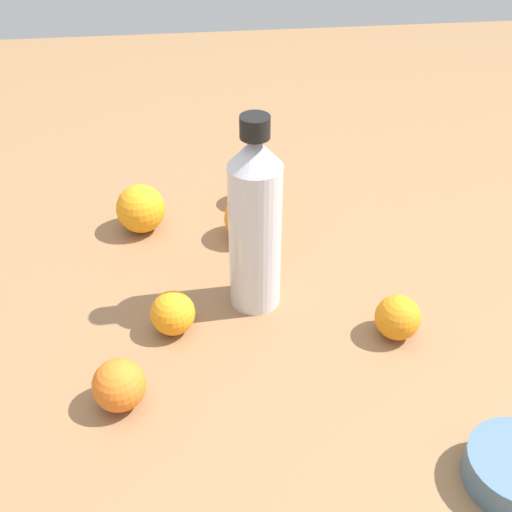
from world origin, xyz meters
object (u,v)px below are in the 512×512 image
(orange_2, at_px, (253,186))
(orange_3, at_px, (141,209))
(orange_0, at_px, (173,313))
(orange_1, at_px, (248,217))
(water_bottle, at_px, (256,223))
(orange_5, at_px, (119,385))
(orange_4, at_px, (398,317))

(orange_2, height_order, orange_3, orange_3)
(orange_0, distance_m, orange_1, 0.24)
(water_bottle, bearing_deg, orange_0, 136.61)
(orange_0, bearing_deg, orange_1, -30.90)
(water_bottle, height_order, orange_1, water_bottle)
(orange_1, relative_size, orange_3, 0.96)
(orange_3, xyz_separation_m, orange_5, (-0.38, 0.02, -0.01))
(orange_0, relative_size, orange_1, 0.79)
(orange_3, bearing_deg, orange_4, -130.00)
(orange_2, xyz_separation_m, orange_3, (-0.06, 0.19, 0.01))
(orange_2, bearing_deg, orange_4, -156.18)
(orange_1, height_order, orange_4, orange_1)
(orange_1, distance_m, orange_4, 0.31)
(orange_3, bearing_deg, orange_0, -168.86)
(orange_1, distance_m, orange_2, 0.11)
(orange_5, bearing_deg, orange_4, -77.85)
(orange_1, distance_m, orange_5, 0.38)
(water_bottle, distance_m, orange_1, 0.19)
(orange_1, bearing_deg, orange_0, 149.10)
(orange_1, relative_size, orange_5, 1.19)
(orange_1, height_order, orange_5, orange_1)
(orange_1, distance_m, orange_3, 0.18)
(orange_0, bearing_deg, orange_3, 11.14)
(orange_3, height_order, orange_5, orange_3)
(orange_3, distance_m, orange_4, 0.46)
(orange_2, xyz_separation_m, orange_5, (-0.44, 0.21, -0.00))
(orange_1, xyz_separation_m, orange_5, (-0.33, 0.19, -0.01))
(water_bottle, bearing_deg, orange_2, 18.28)
(orange_0, height_order, orange_5, orange_5)
(orange_4, bearing_deg, orange_0, 81.80)
(water_bottle, bearing_deg, orange_1, 22.08)
(orange_0, distance_m, orange_3, 0.26)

